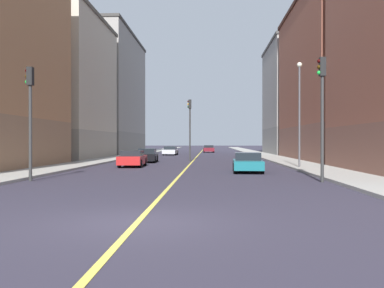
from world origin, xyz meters
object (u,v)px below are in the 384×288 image
traffic_light_left_near (322,102)px  car_red (133,159)px  building_left_far (298,99)px  car_teal (248,163)px  car_black (147,156)px  building_left_mid (338,80)px  traffic_light_median_far (190,121)px  car_maroon (209,149)px  car_silver (170,151)px  traffic_light_right_near (30,107)px  building_right_distant (107,94)px  building_right_midblock (62,88)px  street_lamp_left_near (299,104)px

traffic_light_left_near → car_red: size_ratio=1.37×
building_left_far → car_teal: (-11.05, -39.12, -7.83)m
car_red → car_black: bearing=89.0°
building_left_mid → car_teal: size_ratio=5.18×
traffic_light_median_far → car_black: (-3.88, -3.00, -3.36)m
car_maroon → building_left_mid: bearing=-66.7°
building_left_mid → car_silver: bearing=139.6°
traffic_light_right_near → car_red: (2.89, 12.43, -3.07)m
building_right_distant → traffic_light_right_near: building_right_distant is taller
traffic_light_median_far → car_silver: 19.71m
building_right_distant → car_maroon: size_ratio=5.58×
building_left_mid → traffic_light_right_near: (-22.41, -25.17, -4.78)m
building_left_far → car_maroon: (-13.76, 11.20, -7.80)m
car_red → car_silver: (0.27, 29.11, 0.01)m
traffic_light_right_near → traffic_light_left_near: bearing=0.0°
building_left_far → car_maroon: bearing=140.9°
building_right_midblock → car_silver: size_ratio=3.76×
street_lamp_left_near → traffic_light_left_near: bearing=-95.6°
building_right_midblock → building_left_mid: bearing=-5.1°
building_left_mid → car_teal: bearing=-121.0°
building_left_mid → car_maroon: size_ratio=5.05×
car_teal → car_silver: bearing=103.3°
building_left_far → traffic_light_median_far: size_ratio=2.73×
street_lamp_left_near → car_silver: (-12.22, 31.25, -4.04)m
building_right_midblock → building_right_distant: (0.00, 21.59, 1.58)m
building_right_distant → car_red: size_ratio=5.56×
car_maroon → building_right_distant: bearing=-155.5°
building_left_mid → traffic_light_left_near: (-8.05, -25.17, -4.56)m
street_lamp_left_near → car_silver: 33.79m
building_right_distant → traffic_light_median_far: size_ratio=3.94×
building_right_distant → car_black: size_ratio=6.09×
traffic_light_median_far → car_teal: (4.47, -15.72, -3.38)m
car_black → car_maroon: (5.64, 37.59, 0.01)m
car_red → car_maroon: 45.02m
traffic_light_right_near → car_silver: (3.16, 41.54, -3.06)m
building_right_midblock → car_black: building_right_midblock is taller
building_right_midblock → car_silver: bearing=50.7°
building_right_midblock → car_teal: building_right_midblock is taller
street_lamp_left_near → car_black: street_lamp_left_near is taller
car_black → car_silver: 22.06m
building_left_far → traffic_light_left_near: size_ratio=2.80×
car_teal → car_black: (-8.35, 12.72, 0.03)m
car_teal → car_red: bearing=146.3°
traffic_light_right_near → building_left_mid: bearing=48.3°
traffic_light_left_near → traffic_light_median_far: 23.70m
traffic_light_median_far → car_maroon: traffic_light_median_far is taller
street_lamp_left_near → car_teal: size_ratio=1.76×
traffic_light_left_near → car_teal: bearing=113.9°
building_left_mid → building_right_midblock: bearing=174.9°
traffic_light_left_near → car_black: traffic_light_left_near is taller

